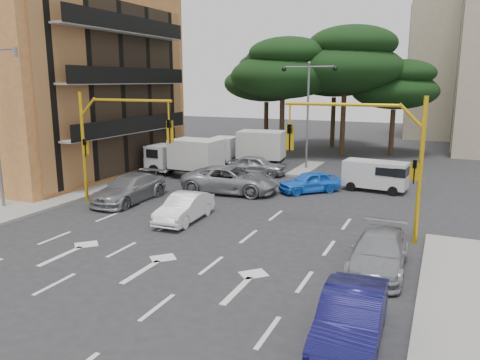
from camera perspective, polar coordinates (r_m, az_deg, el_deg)
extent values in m
plane|color=#28282B|center=(21.06, -4.01, -6.19)|extent=(120.00, 120.00, 0.00)
cube|color=gray|center=(35.56, 8.05, 1.38)|extent=(1.40, 6.00, 0.15)
cube|color=#AD6B36|center=(37.53, -23.54, 10.94)|extent=(15.00, 16.00, 13.00)
cube|color=black|center=(32.44, -14.16, 10.66)|extent=(0.12, 14.72, 11.20)
cube|color=black|center=(49.72, 25.08, 13.16)|extent=(0.12, 11.04, 16.20)
cube|color=black|center=(61.84, 20.10, 12.18)|extent=(0.12, 11.04, 14.20)
cylinder|color=#382616|center=(42.07, 5.12, 6.40)|extent=(0.44, 0.44, 4.95)
ellipsoid|color=black|center=(41.87, 5.24, 12.47)|extent=(9.15, 9.15, 3.87)
ellipsoid|color=black|center=(41.36, 5.92, 15.06)|extent=(6.86, 6.86, 2.86)
ellipsoid|color=black|center=(42.35, 4.75, 14.26)|extent=(6.07, 6.07, 2.64)
cylinder|color=#382616|center=(42.69, 12.41, 6.55)|extent=(0.44, 0.44, 5.40)
ellipsoid|color=black|center=(42.52, 12.71, 13.08)|extent=(9.98, 9.98, 4.22)
ellipsoid|color=black|center=(42.11, 13.57, 15.83)|extent=(7.49, 7.49, 3.12)
ellipsoid|color=black|center=(42.97, 12.21, 15.01)|extent=(6.62, 6.62, 2.88)
cylinder|color=#382616|center=(46.85, 3.20, 6.72)|extent=(0.44, 0.44, 4.50)
ellipsoid|color=black|center=(46.65, 3.26, 11.68)|extent=(8.32, 8.32, 3.52)
ellipsoid|color=black|center=(46.08, 3.83, 13.78)|extent=(6.24, 6.24, 2.60)
ellipsoid|color=black|center=(47.11, 2.83, 13.15)|extent=(5.52, 5.52, 2.40)
cylinder|color=#382616|center=(44.13, 18.01, 5.53)|extent=(0.44, 0.44, 4.05)
ellipsoid|color=black|center=(43.91, 18.32, 10.26)|extent=(7.49, 7.49, 3.17)
ellipsoid|color=black|center=(43.45, 19.21, 12.21)|extent=(5.62, 5.62, 2.34)
ellipsoid|color=black|center=(44.25, 17.80, 11.70)|extent=(4.97, 4.97, 2.16)
cylinder|color=#382616|center=(47.99, 11.25, 6.91)|extent=(0.44, 0.44, 4.95)
ellipsoid|color=black|center=(47.82, 11.48, 12.23)|extent=(9.15, 9.15, 3.87)
ellipsoid|color=black|center=(47.35, 12.20, 14.47)|extent=(6.86, 6.86, 2.86)
ellipsoid|color=black|center=(48.25, 11.03, 13.81)|extent=(6.07, 6.07, 2.64)
cylinder|color=gold|center=(20.01, 21.13, 0.92)|extent=(0.18, 0.18, 6.00)
cylinder|color=gold|center=(19.77, 20.02, 7.47)|extent=(0.95, 0.14, 0.95)
cylinder|color=gold|center=(20.12, 12.18, 8.99)|extent=(4.80, 0.14, 0.14)
cylinder|color=gold|center=(20.70, 6.10, 8.02)|extent=(0.08, 0.08, 0.90)
imported|color=black|center=(20.80, 6.04, 5.13)|extent=(0.20, 0.24, 1.20)
cube|color=gold|center=(20.88, 6.10, 5.16)|extent=(0.36, 0.06, 1.10)
imported|color=black|center=(19.88, 20.47, 0.90)|extent=(0.16, 0.20, 1.00)
cube|color=gold|center=(19.98, 20.49, 0.95)|extent=(0.35, 0.08, 0.70)
cylinder|color=gold|center=(26.89, -18.54, 3.77)|extent=(0.18, 0.18, 6.00)
cylinder|color=gold|center=(26.32, -17.97, 8.57)|extent=(0.95, 0.14, 0.95)
cylinder|color=gold|center=(24.57, -13.14, 9.45)|extent=(4.80, 0.14, 0.14)
cylinder|color=gold|center=(23.34, -8.71, 8.40)|extent=(0.08, 0.08, 0.90)
imported|color=black|center=(23.43, -8.63, 5.83)|extent=(0.20, 0.24, 1.20)
cube|color=gold|center=(23.50, -8.52, 5.85)|extent=(0.36, 0.06, 1.10)
imported|color=black|center=(26.63, -18.40, 3.70)|extent=(0.16, 0.20, 1.00)
cube|color=gold|center=(26.71, -18.26, 3.73)|extent=(0.35, 0.08, 0.70)
cylinder|color=slate|center=(26.06, -27.22, 13.99)|extent=(1.80, 0.10, 0.10)
cylinder|color=slate|center=(25.30, -25.71, 13.89)|extent=(0.20, 0.20, 0.45)
cylinder|color=slate|center=(35.06, 8.24, 7.54)|extent=(0.16, 0.16, 7.50)
cylinder|color=slate|center=(35.22, 6.97, 13.54)|extent=(1.80, 0.10, 0.10)
sphere|color=black|center=(35.52, 5.38, 13.31)|extent=(0.36, 0.36, 0.36)
cylinder|color=slate|center=(34.74, 9.89, 13.47)|extent=(1.80, 0.10, 0.10)
sphere|color=black|center=(34.51, 11.53, 13.17)|extent=(0.36, 0.36, 0.36)
sphere|color=slate|center=(34.98, 8.43, 13.92)|extent=(0.24, 0.24, 0.24)
imported|color=white|center=(22.42, -6.79, -3.37)|extent=(1.56, 4.02, 1.31)
imported|color=blue|center=(28.26, 8.46, -0.23)|extent=(3.73, 3.68, 1.27)
imported|color=gray|center=(26.51, -13.34, -1.01)|extent=(2.10, 5.10, 1.48)
imported|color=#989B9F|center=(27.83, -1.20, 0.03)|extent=(5.94, 3.24, 1.58)
imported|color=#95989C|center=(33.07, 2.03, 1.80)|extent=(4.28, 2.09, 1.41)
imported|color=#0E0C40|center=(12.59, 13.40, -16.08)|extent=(1.69, 4.38, 1.42)
imported|color=#95969C|center=(17.34, 16.59, -8.42)|extent=(1.96, 4.63, 1.33)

